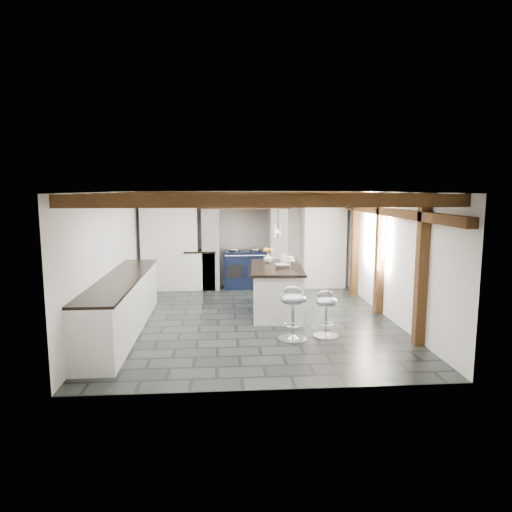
{
  "coord_description": "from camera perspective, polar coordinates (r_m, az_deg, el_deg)",
  "views": [
    {
      "loc": [
        -0.55,
        -8.07,
        2.35
      ],
      "look_at": [
        0.1,
        0.4,
        1.1
      ],
      "focal_mm": 32.0,
      "sensor_mm": 36.0,
      "label": 1
    }
  ],
  "objects": [
    {
      "name": "room_shell",
      "position": [
        9.57,
        -4.7,
        0.63
      ],
      "size": [
        6.0,
        6.03,
        6.0
      ],
      "color": "white",
      "rests_on": "ground"
    },
    {
      "name": "kitchen_island",
      "position": [
        8.71,
        2.57,
        -4.15
      ],
      "size": [
        1.08,
        1.89,
        1.2
      ],
      "rotation": [
        0.0,
        0.0,
        -0.07
      ],
      "color": "white",
      "rests_on": "ground"
    },
    {
      "name": "ground",
      "position": [
        8.42,
        -0.48,
        -7.83
      ],
      "size": [
        6.0,
        6.0,
        0.0
      ],
      "primitive_type": "plane",
      "color": "black",
      "rests_on": "ground"
    },
    {
      "name": "bar_stool_near",
      "position": [
        7.39,
        8.75,
        -6.52
      ],
      "size": [
        0.4,
        0.4,
        0.75
      ],
      "rotation": [
        0.0,
        0.0,
        0.08
      ],
      "color": "silver",
      "rests_on": "ground"
    },
    {
      "name": "range_cooker",
      "position": [
        10.92,
        -1.43,
        -1.56
      ],
      "size": [
        1.0,
        0.63,
        0.99
      ],
      "color": "black",
      "rests_on": "ground"
    },
    {
      "name": "bar_stool_far",
      "position": [
        7.16,
        4.66,
        -6.4
      ],
      "size": [
        0.51,
        0.51,
        0.85
      ],
      "rotation": [
        0.0,
        0.0,
        -0.26
      ],
      "color": "silver",
      "rests_on": "ground"
    }
  ]
}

